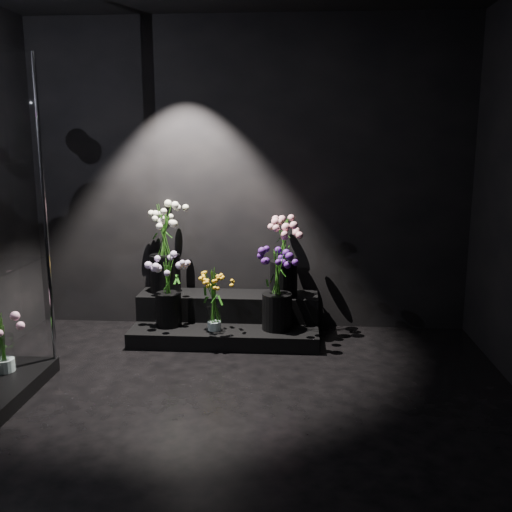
# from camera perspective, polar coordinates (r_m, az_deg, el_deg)

# --- Properties ---
(floor) EXTENTS (4.00, 4.00, 0.00)m
(floor) POSITION_cam_1_polar(r_m,az_deg,el_deg) (3.65, -3.47, -16.67)
(floor) COLOR black
(floor) RESTS_ON ground
(wall_back) EXTENTS (4.00, 0.00, 4.00)m
(wall_back) POSITION_cam_1_polar(r_m,az_deg,el_deg) (5.22, -0.79, 7.94)
(wall_back) COLOR black
(wall_back) RESTS_ON floor
(wall_front) EXTENTS (4.00, 0.00, 4.00)m
(wall_front) POSITION_cam_1_polar(r_m,az_deg,el_deg) (1.31, -15.66, -3.10)
(wall_front) COLOR black
(wall_front) RESTS_ON floor
(display_riser) EXTENTS (1.62, 0.72, 0.36)m
(display_riser) POSITION_cam_1_polar(r_m,az_deg,el_deg) (5.15, -2.89, -6.32)
(display_riser) COLOR black
(display_riser) RESTS_ON floor
(bouquet_orange_bells) EXTENTS (0.31, 0.31, 0.52)m
(bouquet_orange_bells) POSITION_cam_1_polar(r_m,az_deg,el_deg) (4.83, -4.25, -4.37)
(bouquet_orange_bells) COLOR white
(bouquet_orange_bells) RESTS_ON display_riser
(bouquet_lilac) EXTENTS (0.42, 0.42, 0.62)m
(bouquet_lilac) POSITION_cam_1_polar(r_m,az_deg,el_deg) (4.98, -8.81, -2.86)
(bouquet_lilac) COLOR black
(bouquet_lilac) RESTS_ON display_riser
(bouquet_purple) EXTENTS (0.42, 0.42, 0.69)m
(bouquet_purple) POSITION_cam_1_polar(r_m,az_deg,el_deg) (4.82, 2.14, -3.09)
(bouquet_purple) COLOR black
(bouquet_purple) RESTS_ON display_riser
(bouquet_cream_roses) EXTENTS (0.46, 0.46, 0.80)m
(bouquet_cream_roses) POSITION_cam_1_polar(r_m,az_deg,el_deg) (5.22, -9.14, 1.14)
(bouquet_cream_roses) COLOR black
(bouquet_cream_roses) RESTS_ON display_riser
(bouquet_pink_roses) EXTENTS (0.47, 0.47, 0.70)m
(bouquet_pink_roses) POSITION_cam_1_polar(r_m,az_deg,el_deg) (5.03, 2.81, 0.46)
(bouquet_pink_roses) COLOR black
(bouquet_pink_roses) RESTS_ON display_riser
(bouquet_case_base_pink) EXTENTS (0.37, 0.37, 0.42)m
(bouquet_case_base_pink) POSITION_cam_1_polar(r_m,az_deg,el_deg) (4.44, -24.03, -7.80)
(bouquet_case_base_pink) COLOR white
(bouquet_case_base_pink) RESTS_ON display_case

